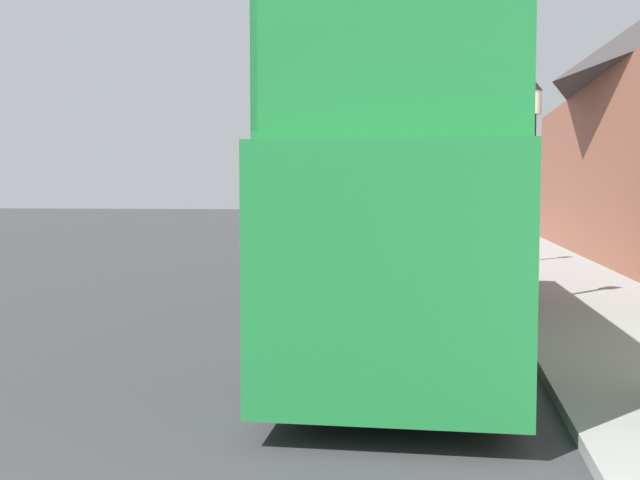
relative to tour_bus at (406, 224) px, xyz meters
The scene contains 6 objects.
ground_plane 12.77m from the tour_bus, 108.23° to the left, with size 144.00×144.00×0.00m, color #333335.
sidewalk 9.80m from the tour_bus, 68.93° to the left, with size 3.41×108.00×0.14m.
tour_bus is the anchor object (origin of this frame).
parked_car_ahead_of_bus 7.25m from the tour_bus, 85.04° to the left, with size 1.88×4.57×1.46m.
lamp_post_second 4.38m from the tour_bus, 57.05° to the left, with size 0.35×0.35×4.32m.
lamp_post_third 11.77m from the tour_bus, 77.88° to the left, with size 0.35×0.35×4.53m.
Camera 1 is at (4.50, -2.56, 2.29)m, focal length 42.00 mm.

